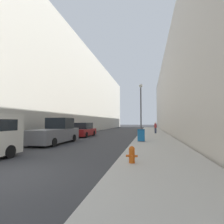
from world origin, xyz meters
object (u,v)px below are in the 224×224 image
(parked_sedan_near, at_px, (84,130))
(pedestrian_on_sidewalk, at_px, (155,128))
(pickup_truck, at_px, (55,133))
(lamppost, at_px, (141,105))
(fire_hydrant, at_px, (132,154))
(trash_bin, at_px, (141,135))

(parked_sedan_near, distance_m, pedestrian_on_sidewalk, 10.30)
(pickup_truck, bearing_deg, lamppost, 44.30)
(fire_hydrant, relative_size, lamppost, 0.11)
(trash_bin, distance_m, parked_sedan_near, 8.70)
(trash_bin, bearing_deg, pedestrian_on_sidewalk, 81.64)
(pickup_truck, bearing_deg, fire_hydrant, -41.74)
(trash_bin, relative_size, pedestrian_on_sidewalk, 0.65)
(lamppost, height_order, parked_sedan_near, lamppost)
(fire_hydrant, bearing_deg, pedestrian_on_sidewalk, 85.06)
(lamppost, distance_m, pickup_truck, 9.85)
(fire_hydrant, xyz_separation_m, parked_sedan_near, (-7.04, 12.97, 0.26))
(fire_hydrant, distance_m, trash_bin, 7.92)
(pedestrian_on_sidewalk, bearing_deg, pickup_truck, -124.63)
(trash_bin, height_order, pickup_truck, pickup_truck)
(trash_bin, height_order, pedestrian_on_sidewalk, pedestrian_on_sidewalk)
(pickup_truck, bearing_deg, pedestrian_on_sidewalk, 55.37)
(parked_sedan_near, bearing_deg, trash_bin, -35.53)
(lamppost, distance_m, pedestrian_on_sidewalk, 6.61)
(lamppost, relative_size, pickup_truck, 1.10)
(pickup_truck, relative_size, parked_sedan_near, 1.19)
(lamppost, height_order, pickup_truck, lamppost)
(trash_bin, bearing_deg, parked_sedan_near, 144.47)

